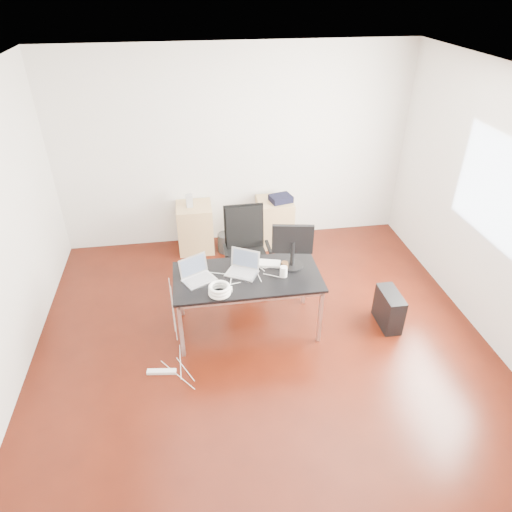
{
  "coord_description": "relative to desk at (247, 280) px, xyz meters",
  "views": [
    {
      "loc": [
        -0.66,
        -3.67,
        3.57
      ],
      "look_at": [
        0.0,
        0.55,
        0.85
      ],
      "focal_mm": 32.0,
      "sensor_mm": 36.0,
      "label": 1
    }
  ],
  "objects": [
    {
      "name": "room_shell",
      "position": [
        0.16,
        -0.35,
        0.73
      ],
      "size": [
        5.0,
        5.0,
        5.0
      ],
      "color": "#340D06",
      "rests_on": "ground"
    },
    {
      "name": "desk",
      "position": [
        0.0,
        0.0,
        0.0
      ],
      "size": [
        1.6,
        0.8,
        0.73
      ],
      "color": "black",
      "rests_on": "ground"
    },
    {
      "name": "office_chair",
      "position": [
        0.1,
        0.82,
        -0.07
      ],
      "size": [
        0.49,
        0.51,
        1.08
      ],
      "rotation": [
        0.0,
        0.0,
        0.02
      ],
      "color": "black",
      "rests_on": "ground"
    },
    {
      "name": "filing_cabinet_left",
      "position": [
        -0.51,
        1.87,
        -0.33
      ],
      "size": [
        0.5,
        0.5,
        0.7
      ],
      "primitive_type": "cube",
      "color": "tan",
      "rests_on": "ground"
    },
    {
      "name": "filing_cabinet_right",
      "position": [
        0.67,
        1.87,
        -0.33
      ],
      "size": [
        0.5,
        0.5,
        0.7
      ],
      "primitive_type": "cube",
      "color": "tan",
      "rests_on": "ground"
    },
    {
      "name": "pc_tower",
      "position": [
        1.62,
        -0.19,
        -0.46
      ],
      "size": [
        0.2,
        0.45,
        0.44
      ],
      "primitive_type": "cube",
      "rotation": [
        0.0,
        0.0,
        -0.0
      ],
      "color": "black",
      "rests_on": "ground"
    },
    {
      "name": "wastebasket",
      "position": [
        -0.08,
        1.73,
        -0.54
      ],
      "size": [
        0.27,
        0.27,
        0.28
      ],
      "primitive_type": "cylinder",
      "rotation": [
        0.0,
        0.0,
        0.16
      ],
      "color": "black",
      "rests_on": "ground"
    },
    {
      "name": "power_strip",
      "position": [
        -0.98,
        -0.57,
        -0.66
      ],
      "size": [
        0.31,
        0.1,
        0.04
      ],
      "primitive_type": "cube",
      "rotation": [
        0.0,
        0.0,
        -0.14
      ],
      "color": "white",
      "rests_on": "ground"
    },
    {
      "name": "laptop_left",
      "position": [
        -0.54,
        0.03,
        0.11
      ],
      "size": [
        0.41,
        0.38,
        0.23
      ],
      "rotation": [
        0.0,
        0.0,
        0.49
      ],
      "color": "silver",
      "rests_on": "desk"
    },
    {
      "name": "laptop_right",
      "position": [
        -0.03,
        0.08,
        0.11
      ],
      "size": [
        0.41,
        0.38,
        0.23
      ],
      "rotation": [
        0.0,
        0.0,
        -0.51
      ],
      "color": "silver",
      "rests_on": "desk"
    },
    {
      "name": "monitor",
      "position": [
        0.52,
        0.13,
        0.34
      ],
      "size": [
        0.45,
        0.26,
        0.51
      ],
      "rotation": [
        0.0,
        0.0,
        -0.18
      ],
      "color": "black",
      "rests_on": "desk"
    },
    {
      "name": "keyboard",
      "position": [
        0.19,
        0.21,
        0.06
      ],
      "size": [
        0.46,
        0.26,
        0.02
      ],
      "primitive_type": "cube",
      "rotation": [
        0.0,
        0.0,
        -0.28
      ],
      "color": "white",
      "rests_on": "desk"
    },
    {
      "name": "cup_white",
      "position": [
        0.39,
        -0.07,
        0.11
      ],
      "size": [
        0.1,
        0.1,
        0.12
      ],
      "primitive_type": "cylinder",
      "rotation": [
        0.0,
        0.0,
        0.29
      ],
      "color": "white",
      "rests_on": "desk"
    },
    {
      "name": "cup_brown",
      "position": [
        0.42,
        0.05,
        0.1
      ],
      "size": [
        0.1,
        0.1,
        0.1
      ],
      "primitive_type": "cylinder",
      "rotation": [
        0.0,
        0.0,
        0.36
      ],
      "color": "brown",
      "rests_on": "desk"
    },
    {
      "name": "cable_coil",
      "position": [
        -0.32,
        -0.28,
        0.11
      ],
      "size": [
        0.24,
        0.24,
        0.11
      ],
      "rotation": [
        0.0,
        0.0,
        -0.19
      ],
      "color": "white",
      "rests_on": "desk"
    },
    {
      "name": "power_adapter",
      "position": [
        -0.22,
        -0.23,
        0.07
      ],
      "size": [
        0.07,
        0.07,
        0.03
      ],
      "primitive_type": "cube",
      "rotation": [
        0.0,
        0.0,
        -0.06
      ],
      "color": "white",
      "rests_on": "desk"
    },
    {
      "name": "speaker",
      "position": [
        -0.56,
        1.86,
        0.11
      ],
      "size": [
        0.1,
        0.09,
        0.18
      ],
      "primitive_type": "cube",
      "rotation": [
        0.0,
        0.0,
        0.08
      ],
      "color": "#9E9E9E",
      "rests_on": "filing_cabinet_left"
    },
    {
      "name": "navy_garment",
      "position": [
        0.74,
        1.83,
        0.07
      ],
      "size": [
        0.35,
        0.31,
        0.09
      ],
      "primitive_type": "cube",
      "rotation": [
        0.0,
        0.0,
        0.25
      ],
      "color": "black",
      "rests_on": "filing_cabinet_right"
    }
  ]
}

